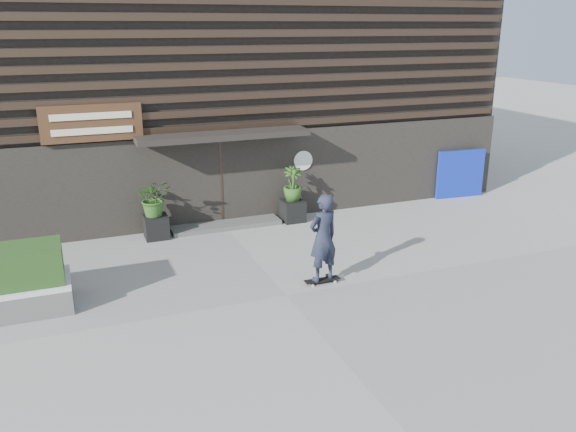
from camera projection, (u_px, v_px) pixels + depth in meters
name	position (u px, v px, depth m)	size (l,w,h in m)	color
ground	(286.00, 296.00, 11.99)	(80.00, 80.00, 0.00)	#9A9792
entrance_step	(226.00, 225.00, 16.04)	(3.00, 0.80, 0.12)	#4C4C49
planter_pot_left	(156.00, 227.00, 15.13)	(0.60, 0.60, 0.60)	black
bamboo_left	(154.00, 198.00, 14.89)	(0.86, 0.75, 0.96)	#2D591E
planter_pot_right	(293.00, 211.00, 16.45)	(0.60, 0.60, 0.60)	black
bamboo_right	(293.00, 184.00, 16.20)	(0.54, 0.54, 0.96)	#2D591E
blue_tarp	(460.00, 174.00, 18.59)	(1.63, 0.12, 1.52)	#0D21A9
building	(179.00, 65.00, 19.56)	(18.00, 11.00, 8.00)	black
skateboarder	(323.00, 238.00, 12.23)	(0.78, 0.60, 1.99)	black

